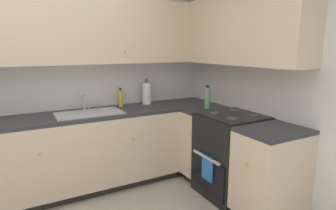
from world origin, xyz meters
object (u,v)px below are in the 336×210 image
Objects in this scene: paper_towel_roll at (147,93)px; oil_bottle at (207,98)px; oven_range at (232,155)px; soap_bottle at (121,98)px.

paper_towel_roll reaches higher than oil_bottle.
oven_range is 3.08× the size of paper_towel_roll.
oil_bottle is at bearing -34.99° from soap_bottle.
soap_bottle is 0.83× the size of oil_bottle.
soap_bottle is 1.06m from oil_bottle.
soap_bottle is 0.35m from paper_towel_roll.
oven_range is 1.30m from paper_towel_roll.
paper_towel_roll is at bearing 131.66° from oil_bottle.
oven_range is 1.47m from soap_bottle.
paper_towel_roll is 0.78m from oil_bottle.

